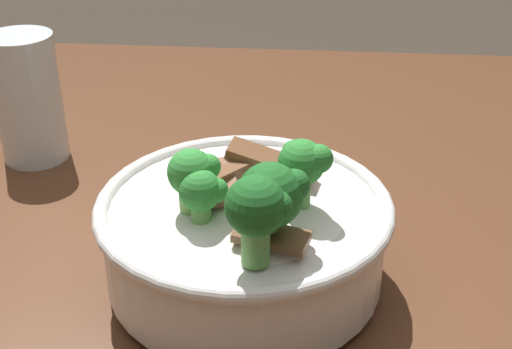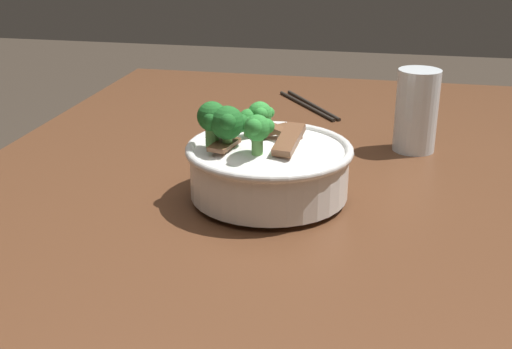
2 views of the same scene
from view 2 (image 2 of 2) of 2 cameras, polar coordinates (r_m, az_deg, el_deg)
dining_table at (r=1.07m, az=4.98°, el=-4.38°), size 1.24×1.07×0.80m
rice_bowl at (r=0.91m, az=0.98°, el=1.05°), size 0.23×0.23×0.14m
drinking_glass at (r=1.13m, az=13.71°, el=4.97°), size 0.07×0.07×0.14m
chopsticks_pair at (r=1.37m, az=4.63°, el=6.01°), size 0.20×0.15×0.01m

